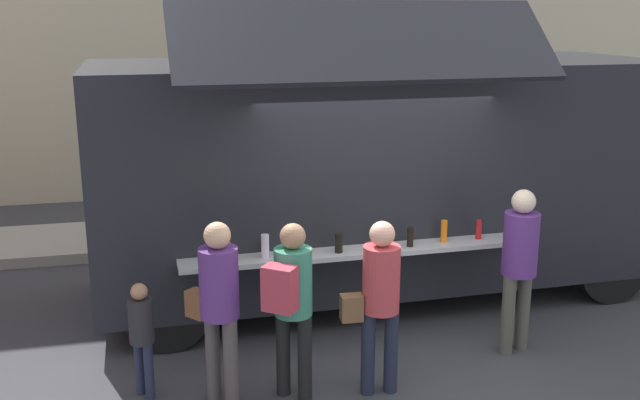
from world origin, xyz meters
The scene contains 9 objects.
ground_plane centered at (0.00, 0.00, 0.00)m, with size 60.00×60.00×0.00m, color #38383D.
curb_strip centered at (-3.61, 4.40, 0.07)m, with size 28.00×1.60×0.15m, color #9E998E.
food_truck_main centered at (0.39, 1.78, 1.54)m, with size 6.60×3.25×3.46m.
trash_bin centered at (4.78, 4.10, 0.49)m, with size 0.60×0.60×0.97m, color #2D5C36.
customer_front_ordering centered at (-0.35, -0.59, 0.96)m, with size 0.53×0.33×1.62m.
customer_mid_with_backpack centered at (-1.12, -0.52, 0.99)m, with size 0.48×0.52×1.62m.
customer_rear_waiting centered at (-1.74, -0.43, 0.98)m, with size 0.46×0.50×1.66m.
customer_extra_browsing centered at (1.25, -0.11, 1.01)m, with size 0.34×0.34×1.69m.
child_near_queue centered at (-2.39, -0.18, 0.64)m, with size 0.22×0.22×1.08m.
Camera 1 is at (-2.21, -6.28, 3.37)m, focal length 40.92 mm.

